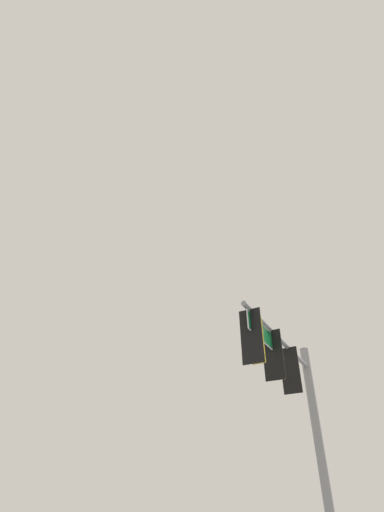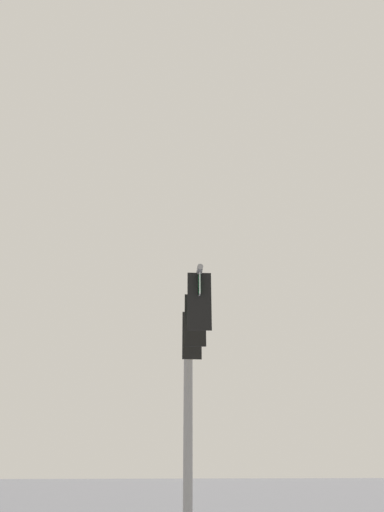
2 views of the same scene
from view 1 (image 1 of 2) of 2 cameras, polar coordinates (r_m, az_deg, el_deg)
The scene contains 1 object.
signal_pole_near at distance 11.97m, azimuth 14.69°, elevation -19.36°, with size 5.33×1.43×6.51m.
Camera 1 is at (5.64, -5.58, 1.78)m, focal length 28.00 mm.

